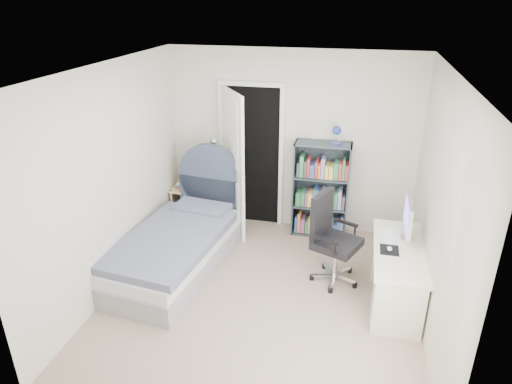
% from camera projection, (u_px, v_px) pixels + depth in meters
% --- Properties ---
extents(room_shell, '(3.50, 3.70, 2.60)m').
position_uv_depth(room_shell, '(262.00, 195.00, 4.64)').
color(room_shell, gray).
rests_on(room_shell, ground).
extents(door, '(0.92, 0.70, 2.06)m').
position_uv_depth(door, '(240.00, 159.00, 6.25)').
color(door, black).
rests_on(door, ground).
extents(bed, '(1.23, 2.21, 1.30)m').
position_uv_depth(bed, '(179.00, 244.00, 5.62)').
color(bed, gray).
rests_on(bed, ground).
extents(nightstand, '(0.43, 0.43, 0.62)m').
position_uv_depth(nightstand, '(187.00, 194.00, 6.70)').
color(nightstand, '#CDB47E').
rests_on(nightstand, ground).
extents(floor_lamp, '(0.19, 0.19, 1.35)m').
position_uv_depth(floor_lamp, '(214.00, 192.00, 6.42)').
color(floor_lamp, silver).
rests_on(floor_lamp, ground).
extents(bookcase, '(0.75, 0.32, 1.58)m').
position_uv_depth(bookcase, '(321.00, 194.00, 6.24)').
color(bookcase, '#36424A').
rests_on(bookcase, ground).
extents(desk, '(0.53, 1.33, 1.09)m').
position_uv_depth(desk, '(396.00, 272.00, 4.96)').
color(desk, beige).
rests_on(desk, ground).
extents(office_chair, '(0.62, 0.63, 1.08)m').
position_uv_depth(office_chair, '(331.00, 234.00, 5.25)').
color(office_chair, silver).
rests_on(office_chair, ground).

